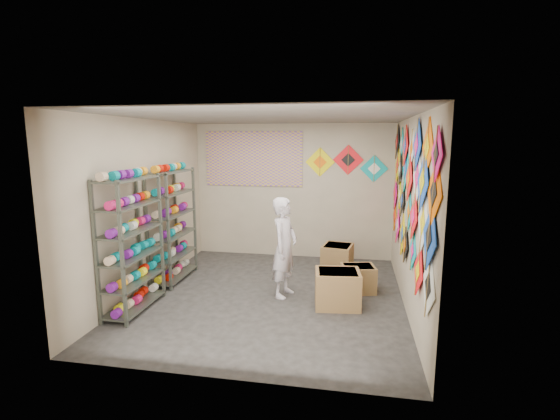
% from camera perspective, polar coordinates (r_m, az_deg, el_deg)
% --- Properties ---
extents(ground, '(4.50, 4.50, 0.00)m').
position_cam_1_polar(ground, '(6.41, -1.39, -11.96)').
color(ground, '#262422').
extents(room_walls, '(4.50, 4.50, 4.50)m').
position_cam_1_polar(room_walls, '(6.00, -1.46, 2.79)').
color(room_walls, tan).
rests_on(room_walls, ground).
extents(shelf_rack_front, '(0.40, 1.10, 1.90)m').
position_cam_1_polar(shelf_rack_front, '(5.98, -20.17, -4.61)').
color(shelf_rack_front, '#4C5147').
rests_on(shelf_rack_front, ground).
extents(shelf_rack_back, '(0.40, 1.10, 1.90)m').
position_cam_1_polar(shelf_rack_back, '(7.10, -14.88, -2.11)').
color(shelf_rack_back, '#4C5147').
rests_on(shelf_rack_back, ground).
extents(string_spools, '(0.12, 2.36, 0.12)m').
position_cam_1_polar(string_spools, '(6.51, -17.34, -2.44)').
color(string_spools, '#DF1A62').
rests_on(string_spools, ground).
extents(kite_wall_display, '(0.06, 4.28, 2.06)m').
position_cam_1_polar(kite_wall_display, '(5.83, 17.78, 2.41)').
color(kite_wall_display, silver).
rests_on(kite_wall_display, room_walls).
extents(back_wall_kites, '(1.61, 0.02, 0.73)m').
position_cam_1_polar(back_wall_kites, '(8.08, 9.25, 6.51)').
color(back_wall_kites, yellow).
rests_on(back_wall_kites, room_walls).
extents(poster, '(2.00, 0.01, 1.10)m').
position_cam_1_polar(poster, '(8.31, -3.74, 7.20)').
color(poster, '#77499F').
rests_on(poster, room_walls).
extents(shopkeeper, '(0.73, 0.63, 1.53)m').
position_cam_1_polar(shopkeeper, '(6.19, 0.62, -5.27)').
color(shopkeeper, beige).
rests_on(shopkeeper, ground).
extents(carton_a, '(0.69, 0.60, 0.53)m').
position_cam_1_polar(carton_a, '(6.00, 8.09, -10.90)').
color(carton_a, '#9A7243').
rests_on(carton_a, ground).
extents(carton_b, '(0.59, 0.51, 0.42)m').
position_cam_1_polar(carton_b, '(6.63, 10.92, -9.45)').
color(carton_b, '#9A7243').
rests_on(carton_b, ground).
extents(carton_c, '(0.60, 0.64, 0.49)m').
position_cam_1_polar(carton_c, '(7.53, 8.07, -6.72)').
color(carton_c, '#9A7243').
rests_on(carton_c, ground).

